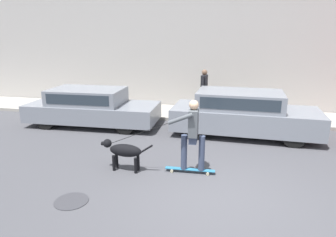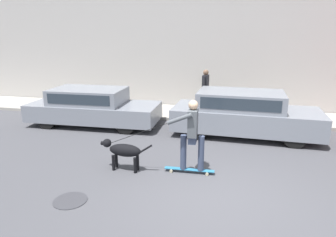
# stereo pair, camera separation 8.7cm
# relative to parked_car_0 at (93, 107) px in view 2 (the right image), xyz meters

# --- Properties ---
(ground_plane) EXTENTS (36.00, 36.00, 0.00)m
(ground_plane) POSITION_rel_parked_car_0_xyz_m (4.49, -3.88, -0.62)
(ground_plane) COLOR #47474C
(back_wall) EXTENTS (32.00, 0.30, 4.83)m
(back_wall) POSITION_rel_parked_car_0_xyz_m (4.49, 3.28, 1.79)
(back_wall) COLOR #B2ADA8
(back_wall) RESTS_ON ground_plane
(sidewalk_curb) EXTENTS (30.00, 2.07, 0.11)m
(sidewalk_curb) POSITION_rel_parked_car_0_xyz_m (4.49, 2.08, -0.56)
(sidewalk_curb) COLOR #A39E93
(sidewalk_curb) RESTS_ON ground_plane
(parked_car_0) EXTENTS (4.43, 1.81, 1.26)m
(parked_car_0) POSITION_rel_parked_car_0_xyz_m (0.00, 0.00, 0.00)
(parked_car_0) COLOR black
(parked_car_0) RESTS_ON ground_plane
(parked_car_1) EXTENTS (4.42, 1.83, 1.36)m
(parked_car_1) POSITION_rel_parked_car_0_xyz_m (5.00, 0.00, 0.05)
(parked_car_1) COLOR black
(parked_car_1) RESTS_ON ground_plane
(dog) EXTENTS (1.23, 0.32, 0.71)m
(dog) POSITION_rel_parked_car_0_xyz_m (2.32, -3.15, -0.15)
(dog) COLOR black
(dog) RESTS_ON ground_plane
(skateboarder) EXTENTS (2.45, 0.56, 1.67)m
(skateboarder) POSITION_rel_parked_car_0_xyz_m (3.85, -2.95, 0.33)
(skateboarder) COLOR beige
(skateboarder) RESTS_ON ground_plane
(pedestrian_with_bag) EXTENTS (0.23, 0.67, 1.64)m
(pedestrian_with_bag) POSITION_rel_parked_car_0_xyz_m (3.59, 2.13, 0.40)
(pedestrian_with_bag) COLOR brown
(pedestrian_with_bag) RESTS_ON sidewalk_curb
(manhole_cover) EXTENTS (0.63, 0.63, 0.01)m
(manhole_cover) POSITION_rel_parked_car_0_xyz_m (1.82, -4.63, -0.61)
(manhole_cover) COLOR #38383D
(manhole_cover) RESTS_ON ground_plane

